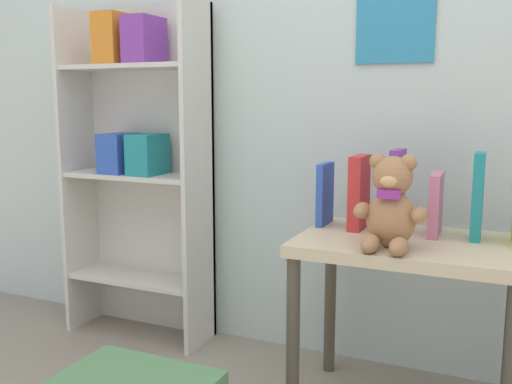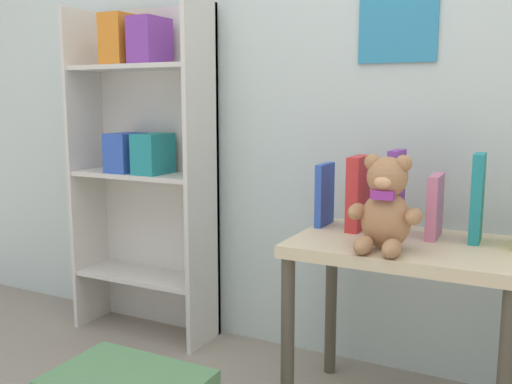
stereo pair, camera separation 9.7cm
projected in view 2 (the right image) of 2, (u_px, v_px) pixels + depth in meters
wall_back at (368, 15)px, 1.96m from camera, size 4.80×0.07×2.50m
bookshelf_side at (146, 152)px, 2.32m from camera, size 0.59×0.23×1.33m
display_table at (406, 270)px, 1.67m from camera, size 0.65×0.44×0.55m
teddy_bear at (385, 207)px, 1.55m from camera, size 0.20×0.18×0.26m
book_standing_blue at (325, 195)px, 1.86m from camera, size 0.02×0.12×0.20m
book_standing_red at (358, 193)px, 1.79m from camera, size 0.04×0.13×0.23m
book_standing_purple at (396, 192)px, 1.74m from camera, size 0.04×0.11×0.26m
book_standing_pink at (435, 206)px, 1.70m from camera, size 0.03×0.14×0.19m
book_standing_teal at (477, 198)px, 1.63m from camera, size 0.03×0.10×0.26m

